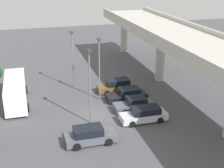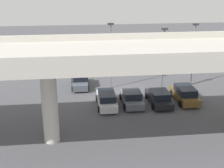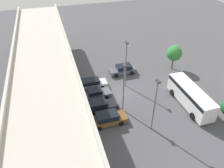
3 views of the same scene
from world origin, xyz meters
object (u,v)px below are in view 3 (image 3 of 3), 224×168
object	(u,v)px
parked_car_1	(99,106)
parked_car_4	(123,70)
lamp_post_by_overpass	(126,61)
tree_front_right	(174,53)
parked_car_3	(91,84)
shuttle_bus	(191,95)
parked_car_2	(96,93)
parked_car_0	(108,119)
lamp_post_mid_lot	(155,102)
lamp_post_near_aisle	(124,85)

from	to	relation	value
parked_car_1	parked_car_4	bearing A→B (deg)	52.14
lamp_post_by_overpass	tree_front_right	bearing A→B (deg)	-75.58
parked_car_3	shuttle_bus	size ratio (longest dim) A/B	0.56
parked_car_2	tree_front_right	bearing A→B (deg)	15.21
parked_car_1	tree_front_right	distance (m)	17.25
parked_car_0	tree_front_right	world-z (taller)	tree_front_right
shuttle_bus	parked_car_3	bearing A→B (deg)	-123.23
shuttle_bus	tree_front_right	xyz separation A→B (m)	(9.86, -2.82, 1.40)
parked_car_2	parked_car_4	bearing A→B (deg)	40.33
parked_car_0	lamp_post_mid_lot	bearing A→B (deg)	-26.83
parked_car_0	parked_car_3	xyz separation A→B (m)	(8.44, 0.36, -0.04)
parked_car_1	parked_car_3	bearing A→B (deg)	89.51
parked_car_1	shuttle_bus	xyz separation A→B (m)	(-2.79, -12.73, 1.03)
parked_car_4	lamp_post_near_aisle	bearing A→B (deg)	70.89
parked_car_0	parked_car_1	xyz separation A→B (m)	(2.92, 0.41, -0.09)
lamp_post_near_aisle	lamp_post_mid_lot	distance (m)	4.98
tree_front_right	lamp_post_by_overpass	bearing A→B (deg)	104.42
lamp_post_mid_lot	lamp_post_by_overpass	size ratio (longest dim) A/B	0.97
parked_car_3	lamp_post_by_overpass	xyz separation A→B (m)	(-1.04, -5.42, 3.81)
lamp_post_near_aisle	parked_car_0	bearing A→B (deg)	123.69
parked_car_2	tree_front_right	xyz separation A→B (m)	(4.19, -15.41, 2.42)
parked_car_3	parked_car_2	bearing A→B (deg)	-88.10
parked_car_1	lamp_post_mid_lot	bearing A→B (deg)	-45.01
parked_car_2	lamp_post_near_aisle	world-z (taller)	lamp_post_near_aisle
parked_car_1	tree_front_right	bearing A→B (deg)	24.46
shuttle_bus	lamp_post_near_aisle	xyz separation A→B (m)	(1.67, 9.61, 2.68)
parked_car_4	tree_front_right	bearing A→B (deg)	173.38
parked_car_3	lamp_post_by_overpass	distance (m)	6.71
parked_car_0	shuttle_bus	size ratio (longest dim) A/B	0.55
parked_car_0	tree_front_right	distance (m)	18.29
parked_car_0	lamp_post_near_aisle	xyz separation A→B (m)	(1.81, -2.71, 3.62)
parked_car_0	parked_car_3	distance (m)	8.45
parked_car_4	parked_car_1	bearing A→B (deg)	52.14
parked_car_2	parked_car_3	world-z (taller)	parked_car_3
lamp_post_near_aisle	lamp_post_by_overpass	size ratio (longest dim) A/B	0.96
parked_car_0	parked_car_4	size ratio (longest dim) A/B	1.04
parked_car_4	lamp_post_by_overpass	distance (m)	5.34
shuttle_bus	lamp_post_by_overpass	xyz separation A→B (m)	(7.27, 7.26, 2.83)
parked_car_2	lamp_post_by_overpass	world-z (taller)	lamp_post_by_overpass
parked_car_1	lamp_post_mid_lot	size ratio (longest dim) A/B	0.64
parked_car_2	lamp_post_by_overpass	xyz separation A→B (m)	(1.60, -5.33, 3.85)
parked_car_1	parked_car_2	size ratio (longest dim) A/B	1.07
lamp_post_near_aisle	tree_front_right	bearing A→B (deg)	-56.61
parked_car_1	lamp_post_mid_lot	world-z (taller)	lamp_post_mid_lot
parked_car_4	shuttle_bus	size ratio (longest dim) A/B	0.53
lamp_post_near_aisle	lamp_post_mid_lot	xyz separation A→B (m)	(-4.38, -2.37, 0.03)
parked_car_2	lamp_post_mid_lot	size ratio (longest dim) A/B	0.60
parked_car_3	parked_car_0	bearing A→B (deg)	-87.54
parked_car_2	lamp_post_near_aisle	bearing A→B (deg)	-53.25
parked_car_1	lamp_post_near_aisle	bearing A→B (deg)	-19.70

